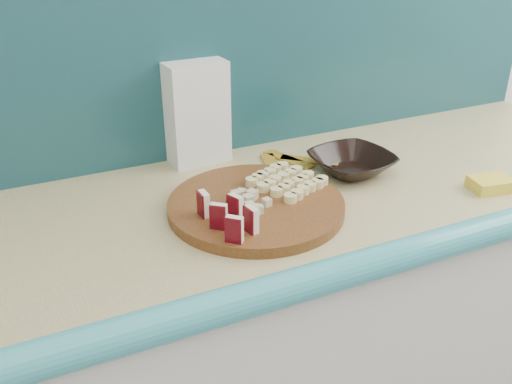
% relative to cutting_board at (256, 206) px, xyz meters
% --- Properties ---
extents(kitchen_counter, '(2.20, 0.63, 0.91)m').
position_rel_cutting_board_xyz_m(kitchen_counter, '(-0.09, 0.04, -0.46)').
color(kitchen_counter, silver).
rests_on(kitchen_counter, ground).
extents(backsplash, '(2.20, 0.02, 0.50)m').
position_rel_cutting_board_xyz_m(backsplash, '(-0.09, 0.33, 0.24)').
color(backsplash, teal).
rests_on(backsplash, kitchen_counter).
extents(cutting_board, '(0.47, 0.47, 0.02)m').
position_rel_cutting_board_xyz_m(cutting_board, '(0.00, 0.00, 0.00)').
color(cutting_board, '#4E2410').
rests_on(cutting_board, kitchen_counter).
extents(apple_wedges, '(0.08, 0.15, 0.05)m').
position_rel_cutting_board_xyz_m(apple_wedges, '(-0.09, -0.07, 0.04)').
color(apple_wedges, '#F7E8C6').
rests_on(apple_wedges, cutting_board).
extents(apple_chunks, '(0.06, 0.06, 0.02)m').
position_rel_cutting_board_xyz_m(apple_chunks, '(-0.02, -0.01, 0.02)').
color(apple_chunks, beige).
rests_on(apple_chunks, cutting_board).
extents(banana_slices, '(0.17, 0.17, 0.02)m').
position_rel_cutting_board_xyz_m(banana_slices, '(0.09, 0.04, 0.02)').
color(banana_slices, '#E4D68B').
rests_on(banana_slices, cutting_board).
extents(brown_bowl, '(0.20, 0.20, 0.05)m').
position_rel_cutting_board_xyz_m(brown_bowl, '(0.28, 0.07, 0.01)').
color(brown_bowl, black).
rests_on(brown_bowl, kitchen_counter).
extents(flour_bag, '(0.15, 0.11, 0.24)m').
position_rel_cutting_board_xyz_m(flour_bag, '(-0.02, 0.30, 0.11)').
color(flour_bag, white).
rests_on(flour_bag, kitchen_counter).
extents(sponge, '(0.10, 0.08, 0.03)m').
position_rel_cutting_board_xyz_m(sponge, '(0.51, -0.13, 0.00)').
color(sponge, yellow).
rests_on(sponge, kitchen_counter).
extents(banana_peel, '(0.19, 0.16, 0.01)m').
position_rel_cutting_board_xyz_m(banana_peel, '(0.17, 0.18, -0.01)').
color(banana_peel, gold).
rests_on(banana_peel, kitchen_counter).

